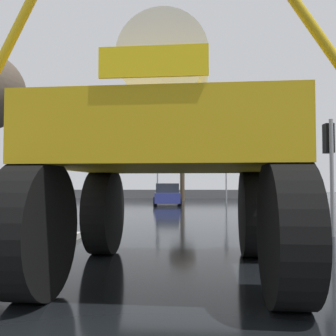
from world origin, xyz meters
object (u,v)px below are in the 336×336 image
object	(u,v)px
oversize_sprayer	(170,151)
traffic_signal_near_right	(329,151)
sedan_ahead	(167,195)
traffic_signal_near_left	(31,130)
traffic_signal_far_left	(226,167)
traffic_signal_far_right	(158,169)
bare_tree_far_center	(182,146)

from	to	relation	value
oversize_sprayer	traffic_signal_near_right	world-z (taller)	oversize_sprayer
oversize_sprayer	sedan_ahead	bearing A→B (deg)	5.95
traffic_signal_near_left	traffic_signal_near_right	distance (m)	8.66
sedan_ahead	traffic_signal_far_left	bearing A→B (deg)	-59.52
traffic_signal_far_right	traffic_signal_near_left	bearing A→B (deg)	-96.76
traffic_signal_near_left	bare_tree_far_center	xyz separation A→B (m)	(4.10, 23.53, 1.87)
bare_tree_far_center	traffic_signal_far_left	bearing A→B (deg)	-53.36
traffic_signal_near_right	bare_tree_far_center	xyz separation A→B (m)	(-4.54, 23.52, 2.54)
oversize_sprayer	bare_tree_far_center	world-z (taller)	bare_tree_far_center
oversize_sprayer	sedan_ahead	world-z (taller)	oversize_sprayer
traffic_signal_near_right	traffic_signal_far_right	world-z (taller)	traffic_signal_far_right
sedan_ahead	traffic_signal_near_left	distance (m)	16.41
traffic_signal_near_left	traffic_signal_near_right	size ratio (longest dim) A/B	1.28
traffic_signal_near_left	traffic_signal_far_left	bearing A→B (deg)	68.17
oversize_sprayer	bare_tree_far_center	distance (m)	28.48
traffic_signal_near_left	traffic_signal_far_left	world-z (taller)	traffic_signal_near_left
traffic_signal_near_right	sedan_ahead	bearing A→B (deg)	108.97
traffic_signal_far_left	bare_tree_far_center	distance (m)	6.17
sedan_ahead	traffic_signal_far_right	size ratio (longest dim) A/B	1.16
oversize_sprayer	traffic_signal_far_right	distance (m)	23.78
oversize_sprayer	traffic_signal_near_left	bearing A→B (deg)	44.80
oversize_sprayer	traffic_signal_far_left	size ratio (longest dim) A/B	1.32
oversize_sprayer	traffic_signal_far_right	xyz separation A→B (m)	(-2.10, 23.68, 0.67)
traffic_signal_far_right	sedan_ahead	bearing A→B (deg)	-72.58
sedan_ahead	traffic_signal_far_left	size ratio (longest dim) A/B	1.08
traffic_signal_far_right	oversize_sprayer	bearing A→B (deg)	-84.94
traffic_signal_near_right	traffic_signal_far_left	size ratio (longest dim) A/B	0.84
sedan_ahead	traffic_signal_near_right	distance (m)	16.91
oversize_sprayer	traffic_signal_far_left	distance (m)	23.91
oversize_sprayer	traffic_signal_near_right	distance (m)	6.46
sedan_ahead	oversize_sprayer	bearing A→B (deg)	179.91
sedan_ahead	bare_tree_far_center	size ratio (longest dim) A/B	0.68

